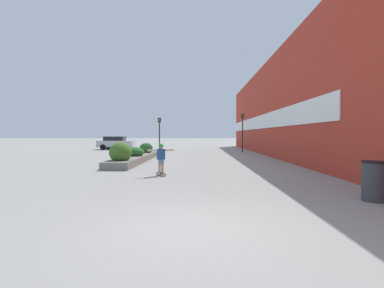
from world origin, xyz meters
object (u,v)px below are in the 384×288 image
object	(u,v)px
skateboarder	(161,155)
car_center_left	(294,143)
traffic_light_right	(243,126)
traffic_light_left	(159,129)
trash_bin	(374,181)
car_leftmost	(116,143)
skateboard	(161,174)

from	to	relation	value
skateboarder	car_center_left	xyz separation A→B (m)	(12.10, 21.00, -0.08)
skateboarder	traffic_light_right	xyz separation A→B (m)	(5.91, 17.48, 1.72)
car_center_left	traffic_light_left	world-z (taller)	traffic_light_left
trash_bin	car_leftmost	world-z (taller)	car_leftmost
skateboarder	trash_bin	size ratio (longest dim) A/B	1.21
traffic_light_left	car_leftmost	bearing A→B (deg)	136.95
car_leftmost	traffic_light_left	world-z (taller)	traffic_light_left
car_center_left	skateboarder	bearing A→B (deg)	-29.95
traffic_light_left	traffic_light_right	size ratio (longest dim) A/B	0.89
traffic_light_left	car_center_left	bearing A→B (deg)	16.78
skateboarder	trash_bin	world-z (taller)	skateboarder
car_leftmost	traffic_light_left	bearing A→B (deg)	46.95
trash_bin	traffic_light_left	bearing A→B (deg)	111.71
trash_bin	traffic_light_right	size ratio (longest dim) A/B	0.27
car_leftmost	car_center_left	xyz separation A→B (m)	(20.31, -1.12, -0.03)
skateboard	trash_bin	bearing A→B (deg)	-64.74
car_leftmost	car_center_left	bearing A→B (deg)	86.84
traffic_light_right	trash_bin	bearing A→B (deg)	-89.31
trash_bin	car_center_left	distance (m)	26.45
car_center_left	traffic_light_right	xyz separation A→B (m)	(-6.19, -3.53, 1.80)
skateboarder	traffic_light_left	world-z (taller)	traffic_light_left
skateboard	trash_bin	xyz separation A→B (m)	(6.18, -4.77, 0.45)
car_leftmost	traffic_light_left	distance (m)	8.17
skateboard	skateboarder	distance (m)	0.79
skateboarder	traffic_light_right	size ratio (longest dim) A/B	0.33
car_leftmost	traffic_light_right	bearing A→B (deg)	71.79
car_leftmost	traffic_light_left	size ratio (longest dim) A/B	1.22
car_leftmost	traffic_light_left	xyz separation A→B (m)	(5.86, -5.48, 1.52)
car_leftmost	car_center_left	distance (m)	20.34
skateboard	car_center_left	world-z (taller)	car_center_left
car_leftmost	traffic_light_right	distance (m)	14.97
skateboard	skateboarder	world-z (taller)	skateboarder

